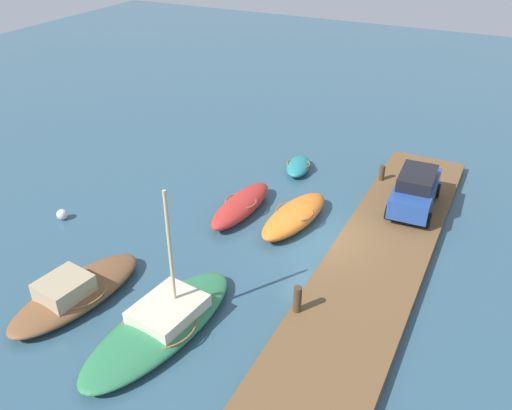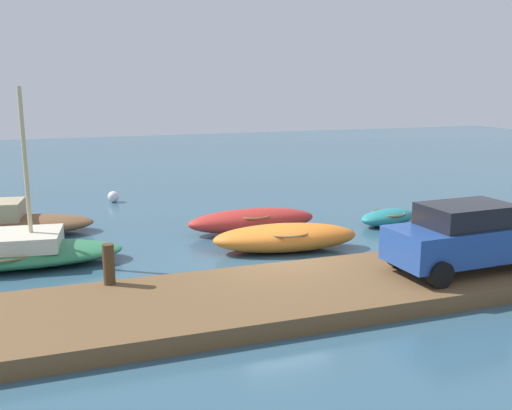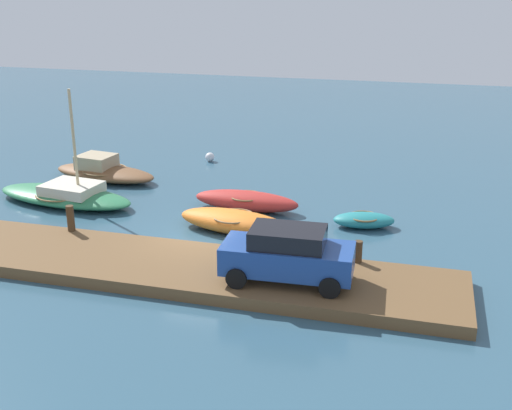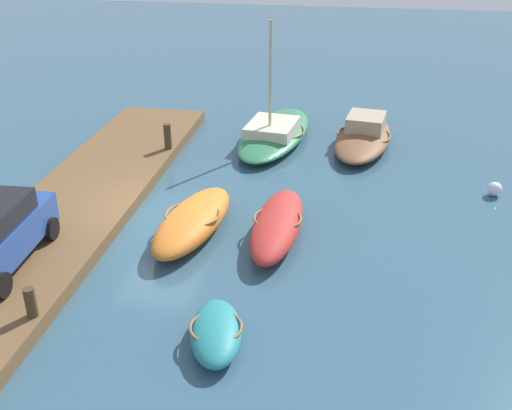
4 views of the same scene
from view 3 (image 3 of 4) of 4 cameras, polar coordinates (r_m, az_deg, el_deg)
ground_plane at (r=23.46m, az=-4.86°, el=-3.48°), size 84.00×84.00×0.00m
dock_platform at (r=21.19m, az=-7.25°, el=-5.58°), size 18.72×3.66×0.40m
rowboat_red at (r=26.64m, az=-0.88°, el=0.39°), size 4.54×1.51×0.81m
rowboat_orange at (r=24.33m, az=-2.00°, el=-1.47°), size 4.67×2.20×0.84m
motorboat_brown at (r=31.69m, az=-13.51°, el=2.99°), size 5.64×2.82×1.18m
sailboat_green at (r=28.69m, az=-16.68°, el=0.90°), size 6.81×3.18×4.99m
dinghy_teal at (r=25.17m, az=9.64°, el=-1.33°), size 2.56×1.62×0.58m
mooring_post_west at (r=24.28m, az=-16.28°, el=-1.15°), size 0.28×0.28×0.98m
mooring_post_mid_west at (r=21.05m, az=9.15°, el=-4.15°), size 0.26×0.26×0.74m
parked_car at (r=19.35m, az=2.85°, el=-4.42°), size 4.06×2.02×1.72m
marker_buoy at (r=34.05m, az=-4.15°, el=4.31°), size 0.48×0.48×0.48m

